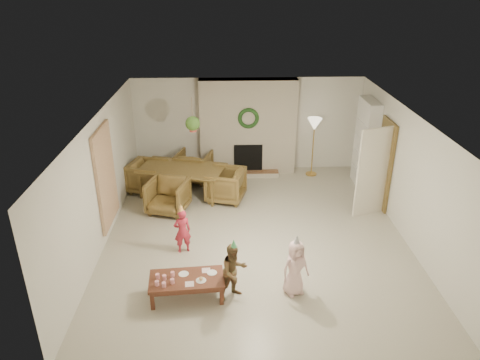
{
  "coord_description": "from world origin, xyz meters",
  "views": [
    {
      "loc": [
        -0.56,
        -7.96,
        4.88
      ],
      "look_at": [
        -0.3,
        0.4,
        1.05
      ],
      "focal_mm": 33.66,
      "sensor_mm": 36.0,
      "label": 1
    }
  ],
  "objects_px": {
    "child_red": "(182,231)",
    "dining_table": "(182,182)",
    "dining_chair_left": "(148,177)",
    "dining_chair_right": "(225,185)",
    "child_pink": "(295,268)",
    "dining_chair_near": "(168,196)",
    "coffee_table_top": "(187,279)",
    "child_plaid": "(234,271)",
    "dining_chair_far": "(194,166)"
  },
  "relations": [
    {
      "from": "dining_chair_far",
      "to": "coffee_table_top",
      "type": "height_order",
      "value": "dining_chair_far"
    },
    {
      "from": "dining_chair_right",
      "to": "dining_chair_left",
      "type": "bearing_deg",
      "value": -90.0
    },
    {
      "from": "dining_chair_near",
      "to": "dining_chair_left",
      "type": "height_order",
      "value": "same"
    },
    {
      "from": "dining_chair_near",
      "to": "child_plaid",
      "type": "xyz_separation_m",
      "value": [
        1.42,
        -3.0,
        0.11
      ]
    },
    {
      "from": "dining_table",
      "to": "dining_chair_far",
      "type": "xyz_separation_m",
      "value": [
        0.24,
        0.84,
        0.04
      ]
    },
    {
      "from": "dining_table",
      "to": "dining_chair_far",
      "type": "bearing_deg",
      "value": 90.0
    },
    {
      "from": "dining_chair_left",
      "to": "dining_chair_right",
      "type": "height_order",
      "value": "same"
    },
    {
      "from": "child_red",
      "to": "dining_table",
      "type": "bearing_deg",
      "value": -102.4
    },
    {
      "from": "dining_chair_left",
      "to": "child_red",
      "type": "bearing_deg",
      "value": -142.71
    },
    {
      "from": "dining_chair_far",
      "to": "dining_chair_right",
      "type": "height_order",
      "value": "same"
    },
    {
      "from": "dining_chair_far",
      "to": "child_pink",
      "type": "relative_size",
      "value": 0.85
    },
    {
      "from": "dining_table",
      "to": "child_red",
      "type": "relative_size",
      "value": 2.2
    },
    {
      "from": "dining_chair_near",
      "to": "dining_chair_right",
      "type": "height_order",
      "value": "same"
    },
    {
      "from": "dining_chair_far",
      "to": "child_red",
      "type": "distance_m",
      "value": 3.31
    },
    {
      "from": "dining_table",
      "to": "child_pink",
      "type": "height_order",
      "value": "child_pink"
    },
    {
      "from": "dining_chair_far",
      "to": "coffee_table_top",
      "type": "relative_size",
      "value": 0.7
    },
    {
      "from": "dining_table",
      "to": "child_pink",
      "type": "xyz_separation_m",
      "value": [
        2.19,
        -3.77,
        0.15
      ]
    },
    {
      "from": "dining_chair_left",
      "to": "dining_chair_right",
      "type": "distance_m",
      "value": 1.96
    },
    {
      "from": "dining_chair_near",
      "to": "dining_chair_right",
      "type": "distance_m",
      "value": 1.4
    },
    {
      "from": "dining_chair_far",
      "to": "child_plaid",
      "type": "height_order",
      "value": "child_plaid"
    },
    {
      "from": "dining_table",
      "to": "dining_chair_right",
      "type": "bearing_deg",
      "value": -0.0
    },
    {
      "from": "dining_table",
      "to": "child_plaid",
      "type": "relative_size",
      "value": 2.01
    },
    {
      "from": "dining_chair_near",
      "to": "dining_chair_right",
      "type": "bearing_deg",
      "value": 38.66
    },
    {
      "from": "dining_chair_right",
      "to": "child_pink",
      "type": "height_order",
      "value": "child_pink"
    },
    {
      "from": "child_pink",
      "to": "dining_table",
      "type": "bearing_deg",
      "value": 95.99
    },
    {
      "from": "dining_table",
      "to": "dining_chair_left",
      "type": "xyz_separation_m",
      "value": [
        -0.84,
        0.24,
        0.04
      ]
    },
    {
      "from": "dining_chair_left",
      "to": "coffee_table_top",
      "type": "bearing_deg",
      "value": -147.17
    },
    {
      "from": "dining_chair_left",
      "to": "dining_chair_right",
      "type": "xyz_separation_m",
      "value": [
        1.89,
        -0.53,
        0.0
      ]
    },
    {
      "from": "dining_chair_near",
      "to": "child_plaid",
      "type": "height_order",
      "value": "child_plaid"
    },
    {
      "from": "dining_table",
      "to": "dining_chair_near",
      "type": "bearing_deg",
      "value": -90.0
    },
    {
      "from": "dining_table",
      "to": "dining_chair_left",
      "type": "bearing_deg",
      "value": 180.0
    },
    {
      "from": "child_pink",
      "to": "coffee_table_top",
      "type": "bearing_deg",
      "value": 157.61
    },
    {
      "from": "dining_chair_far",
      "to": "dining_chair_right",
      "type": "distance_m",
      "value": 1.4
    },
    {
      "from": "child_plaid",
      "to": "child_pink",
      "type": "relative_size",
      "value": 1.0
    },
    {
      "from": "child_plaid",
      "to": "coffee_table_top",
      "type": "bearing_deg",
      "value": 149.32
    },
    {
      "from": "dining_chair_right",
      "to": "child_pink",
      "type": "xyz_separation_m",
      "value": [
        1.14,
        -3.47,
        0.11
      ]
    },
    {
      "from": "dining_chair_right",
      "to": "child_pink",
      "type": "bearing_deg",
      "value": 33.96
    },
    {
      "from": "dining_table",
      "to": "dining_chair_right",
      "type": "height_order",
      "value": "dining_chair_right"
    },
    {
      "from": "child_red",
      "to": "dining_chair_far",
      "type": "bearing_deg",
      "value": -107.83
    },
    {
      "from": "dining_chair_near",
      "to": "coffee_table_top",
      "type": "xyz_separation_m",
      "value": [
        0.64,
        -2.99,
        -0.04
      ]
    },
    {
      "from": "dining_chair_right",
      "to": "coffee_table_top",
      "type": "height_order",
      "value": "dining_chair_right"
    },
    {
      "from": "child_pink",
      "to": "child_plaid",
      "type": "bearing_deg",
      "value": 159.57
    },
    {
      "from": "dining_chair_right",
      "to": "coffee_table_top",
      "type": "distance_m",
      "value": 3.59
    },
    {
      "from": "dining_chair_near",
      "to": "dining_chair_left",
      "type": "xyz_separation_m",
      "value": [
        -0.6,
        1.08,
        0.0
      ]
    },
    {
      "from": "coffee_table_top",
      "to": "child_pink",
      "type": "distance_m",
      "value": 1.79
    },
    {
      "from": "dining_chair_near",
      "to": "dining_chair_far",
      "type": "xyz_separation_m",
      "value": [
        0.47,
        1.68,
        0.0
      ]
    },
    {
      "from": "coffee_table_top",
      "to": "child_pink",
      "type": "height_order",
      "value": "child_pink"
    },
    {
      "from": "coffee_table_top",
      "to": "child_red",
      "type": "bearing_deg",
      "value": 92.83
    },
    {
      "from": "dining_chair_left",
      "to": "dining_chair_right",
      "type": "bearing_deg",
      "value": -90.0
    },
    {
      "from": "dining_table",
      "to": "dining_chair_near",
      "type": "distance_m",
      "value": 0.87
    }
  ]
}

